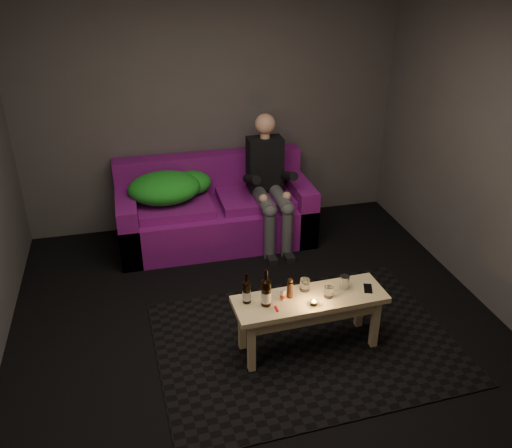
# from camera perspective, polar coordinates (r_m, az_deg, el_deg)

# --- Properties ---
(floor) EXTENTS (4.50, 4.50, 0.00)m
(floor) POSITION_cam_1_polar(r_m,az_deg,el_deg) (4.39, 1.02, -12.47)
(floor) COLOR black
(floor) RESTS_ON ground
(room) EXTENTS (4.50, 4.50, 4.50)m
(room) POSITION_cam_1_polar(r_m,az_deg,el_deg) (4.00, -0.53, 10.36)
(room) COLOR silver
(room) RESTS_ON ground
(rug) EXTENTS (2.38, 1.78, 0.01)m
(rug) POSITION_cam_1_polar(r_m,az_deg,el_deg) (4.41, 5.23, -12.29)
(rug) COLOR black
(rug) RESTS_ON floor
(sofa) EXTENTS (1.98, 0.89, 0.85)m
(sofa) POSITION_cam_1_polar(r_m,az_deg,el_deg) (5.71, -4.38, 1.29)
(sofa) COLOR #73107C
(sofa) RESTS_ON floor
(green_blanket) EXTENTS (0.87, 0.59, 0.30)m
(green_blanket) POSITION_cam_1_polar(r_m,az_deg,el_deg) (5.52, -9.20, 3.85)
(green_blanket) COLOR #1A8F26
(green_blanket) RESTS_ON sofa
(person) EXTENTS (0.36, 0.82, 1.32)m
(person) POSITION_cam_1_polar(r_m,az_deg,el_deg) (5.52, 1.35, 4.69)
(person) COLOR black
(person) RESTS_ON sofa
(coffee_table) EXTENTS (1.17, 0.42, 0.47)m
(coffee_table) POSITION_cam_1_polar(r_m,az_deg,el_deg) (4.14, 5.67, -8.62)
(coffee_table) COLOR #D2BE7B
(coffee_table) RESTS_ON rug
(beer_bottle_a) EXTENTS (0.06, 0.06, 0.25)m
(beer_bottle_a) POSITION_cam_1_polar(r_m,az_deg,el_deg) (3.97, -0.99, -7.13)
(beer_bottle_a) COLOR black
(beer_bottle_a) RESTS_ON coffee_table
(beer_bottle_b) EXTENTS (0.07, 0.07, 0.30)m
(beer_bottle_b) POSITION_cam_1_polar(r_m,az_deg,el_deg) (3.93, 1.06, -7.19)
(beer_bottle_b) COLOR black
(beer_bottle_b) RESTS_ON coffee_table
(salt_shaker) EXTENTS (0.05, 0.05, 0.09)m
(salt_shaker) POSITION_cam_1_polar(r_m,az_deg,el_deg) (4.03, 2.85, -7.44)
(salt_shaker) COLOR silver
(salt_shaker) RESTS_ON coffee_table
(pepper_mill) EXTENTS (0.06, 0.06, 0.12)m
(pepper_mill) POSITION_cam_1_polar(r_m,az_deg,el_deg) (4.05, 3.59, -6.95)
(pepper_mill) COLOR black
(pepper_mill) RESTS_ON coffee_table
(tumbler_back) EXTENTS (0.09, 0.09, 0.09)m
(tumbler_back) POSITION_cam_1_polar(r_m,az_deg,el_deg) (4.14, 5.16, -6.39)
(tumbler_back) COLOR white
(tumbler_back) RESTS_ON coffee_table
(tealight) EXTENTS (0.05, 0.05, 0.04)m
(tealight) POSITION_cam_1_polar(r_m,az_deg,el_deg) (4.01, 6.10, -8.20)
(tealight) COLOR white
(tealight) RESTS_ON coffee_table
(tumbler_front) EXTENTS (0.09, 0.09, 0.09)m
(tumbler_front) POSITION_cam_1_polar(r_m,az_deg,el_deg) (4.09, 7.66, -7.09)
(tumbler_front) COLOR white
(tumbler_front) RESTS_ON coffee_table
(steel_cup) EXTENTS (0.10, 0.10, 0.10)m
(steel_cup) POSITION_cam_1_polar(r_m,az_deg,el_deg) (4.20, 9.29, -6.03)
(steel_cup) COLOR #B3B5BA
(steel_cup) RESTS_ON coffee_table
(smartphone) EXTENTS (0.10, 0.14, 0.01)m
(smartphone) POSITION_cam_1_polar(r_m,az_deg,el_deg) (4.25, 11.69, -6.66)
(smartphone) COLOR black
(smartphone) RESTS_ON coffee_table
(red_lighter) EXTENTS (0.02, 0.06, 0.01)m
(red_lighter) POSITION_cam_1_polar(r_m,az_deg,el_deg) (3.95, 2.16, -8.93)
(red_lighter) COLOR red
(red_lighter) RESTS_ON coffee_table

